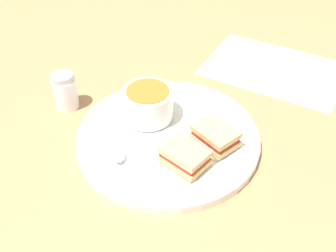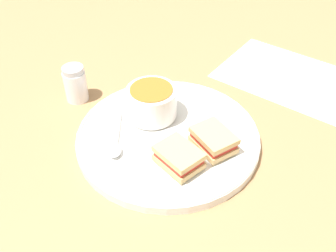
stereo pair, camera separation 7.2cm
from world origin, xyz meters
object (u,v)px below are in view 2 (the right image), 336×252
Objects in this scene: soup_bowl at (152,102)px; spoon at (115,146)px; sandwich_half_far at (214,140)px; salt_shaker at (75,84)px; sandwich_half_near at (179,157)px.

soup_bowl reaches higher than spoon.
salt_shaker reaches higher than sandwich_half_far.
spoon is 1.34× the size of sandwich_half_near.
sandwich_half_far is (0.07, 0.13, -0.01)m from soup_bowl.
sandwich_half_far reaches higher than spoon.
spoon is at bearing -96.91° from sandwich_half_near.
sandwich_half_near is at bearing 70.61° from spoon.
soup_bowl is 1.24× the size of salt_shaker.
sandwich_half_far is at bearing 90.85° from spoon.
salt_shaker is at bearing -109.98° from sandwich_half_far.
sandwich_half_far is at bearing 136.18° from sandwich_half_near.
sandwich_half_near is at bearing 32.22° from soup_bowl.
sandwich_half_near is 1.01× the size of sandwich_half_far.
sandwich_half_near is 0.08m from sandwich_half_far.
spoon is at bearing -76.67° from sandwich_half_far.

